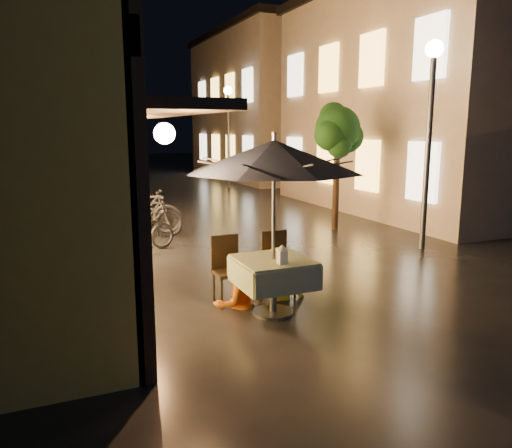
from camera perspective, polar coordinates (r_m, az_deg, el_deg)
name	(u,v)px	position (r m, az deg, el deg)	size (l,w,h in m)	color
ground	(357,295)	(7.86, 11.42, -7.94)	(90.00, 90.00, 0.00)	black
east_building_near	(443,99)	(17.26, 20.55, 13.20)	(7.30, 9.30, 6.80)	#AF9D8D
east_building_far	(283,106)	(26.85, 3.10, 13.32)	(7.30, 10.30, 7.30)	#AF9D8D
street_tree	(338,132)	(12.55, 9.34, 10.34)	(1.43, 1.20, 3.15)	black
streetlamp_near	(431,108)	(10.90, 19.34, 12.44)	(0.36, 0.36, 4.23)	#59595E
streetlamp_far	(228,118)	(21.39, -3.18, 11.96)	(0.36, 0.36, 4.23)	#59595E
cafe_table	(273,272)	(6.79, 1.99, -5.56)	(0.99, 0.99, 0.78)	#59595E
patio_umbrella	(274,157)	(6.52, 2.08, 7.72)	(2.35, 2.35, 2.46)	#59595E
cafe_chair_left	(227,266)	(7.31, -3.32, -4.76)	(0.42, 0.42, 0.97)	black
cafe_chair_right	(277,260)	(7.61, 2.38, -4.13)	(0.42, 0.42, 0.97)	black
table_lantern	(282,253)	(6.47, 3.01, -3.36)	(0.16, 0.16, 0.25)	white
person_orange	(235,255)	(7.09, -2.39, -3.59)	(0.72, 0.56, 1.47)	orange
person_yellow	(280,249)	(7.41, 2.77, -2.88)	(0.96, 0.55, 1.49)	yellow
bicycle_0	(139,232)	(10.43, -13.27, -0.91)	(0.57, 1.63, 0.86)	black
bicycle_1	(146,217)	(11.61, -12.48, 0.77)	(0.49, 1.73, 1.04)	black
bicycle_2	(120,218)	(12.22, -15.31, 0.69)	(0.57, 1.63, 0.85)	black
bicycle_3	(143,211)	(12.27, -12.78, 1.46)	(0.52, 1.85, 1.11)	black
bicycle_4	(116,208)	(13.63, -15.70, 1.75)	(0.59, 1.68, 0.88)	black
bicycle_5	(109,197)	(14.90, -16.46, 2.92)	(0.53, 1.86, 1.12)	black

